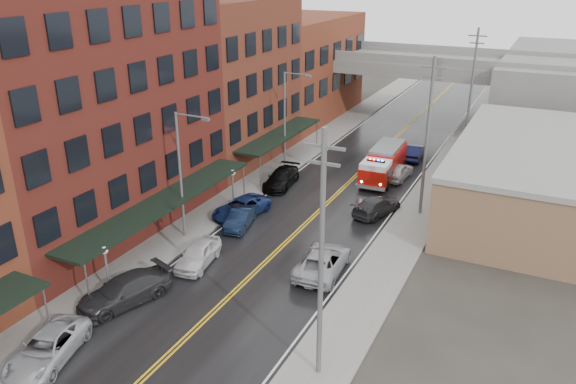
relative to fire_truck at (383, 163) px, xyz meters
The scene contains 30 objects.
road 11.59m from the fire_truck, 101.72° to the right, with size 11.00×160.00×0.02m, color black.
sidewalk_left 14.88m from the fire_truck, 130.57° to the right, with size 3.00×160.00×0.15m, color slate.
sidewalk_right 12.38m from the fire_truck, 66.18° to the right, with size 3.00×160.00×0.15m, color slate.
curb_left 13.87m from the fire_truck, 125.36° to the right, with size 0.30×160.00×0.15m, color gray.
curb_right 11.82m from the fire_truck, 73.57° to the right, with size 0.30×160.00×0.15m, color gray.
brick_building_b 25.17m from the fire_truck, 130.58° to the right, with size 9.00×20.00×18.00m, color #531D16.
brick_building_c 16.76m from the fire_truck, behind, with size 9.00×15.00×15.00m, color brown.
brick_building_far 23.35m from the fire_truck, 133.03° to the left, with size 9.00×20.00×12.00m, color brown.
tan_building 13.76m from the fire_truck, ahead, with size 14.00×22.00×5.00m, color #8C694B.
awning_1 20.78m from the fire_truck, 118.30° to the right, with size 2.60×18.00×3.09m.
awning_2 9.96m from the fire_truck, behind, with size 2.60×13.00×3.09m.
globe_lamp_1 26.73m from the fire_truck, 109.08° to the right, with size 0.44×0.44×3.12m.
globe_lamp_2 14.26m from the fire_truck, 127.82° to the right, with size 0.44×0.44×3.12m.
street_lamp_1 19.75m from the fire_truck, 117.24° to the right, with size 2.64×0.22×9.00m.
street_lamp_2 9.69m from the fire_truck, behind, with size 2.64×0.22×9.00m.
utility_pole_0 27.13m from the fire_truck, 79.50° to the right, with size 1.80×0.24×12.00m.
utility_pole_1 9.26m from the fire_truck, 52.09° to the right, with size 1.80×0.24×12.00m.
utility_pole_2 15.35m from the fire_truck, 70.51° to the left, with size 1.80×0.24×12.00m.
overpass 21.36m from the fire_truck, 96.42° to the left, with size 40.00×10.00×7.50m.
fire_truck is the anchor object (origin of this frame).
parked_car_left_2 31.91m from the fire_truck, 103.29° to the right, with size 2.32×5.02×1.40m, color #AEB1B7.
parked_car_left_3 26.59m from the fire_truck, 106.01° to the right, with size 2.23×5.48×1.59m, color #2A2A2C.
parked_car_left_4 20.97m from the fire_truck, 106.87° to the right, with size 1.75×4.35×1.48m, color silver.
parked_car_left_5 15.49m from the fire_truck, 114.69° to the right, with size 1.43×4.11×1.35m, color black.
parked_car_left_6 14.47m from the fire_truck, 120.50° to the right, with size 2.30×5.00×1.39m, color navy.
parked_car_left_7 9.25m from the fire_truck, 142.70° to the right, with size 2.05×5.04×1.46m, color black.
parked_car_right_0 17.52m from the fire_truck, 85.33° to the right, with size 2.58×5.59×1.55m, color #989B9F.
parked_car_right_1 7.86m from the fire_truck, 76.44° to the right, with size 1.93×4.74×1.38m, color #2A2A2D.
parked_car_right_2 1.59m from the fire_truck, 23.47° to the left, with size 1.70×4.24×1.44m, color silver.
parked_car_right_3 6.72m from the fire_truck, 78.83° to the left, with size 1.54×4.42×1.46m, color black.
Camera 1 is at (15.13, -4.72, 17.97)m, focal length 35.00 mm.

